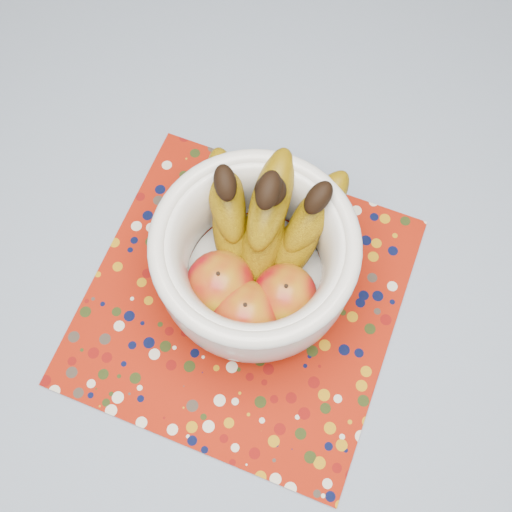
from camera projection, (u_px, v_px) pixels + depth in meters
The scene contains 4 objects.
table at pixel (269, 323), 0.89m from camera, with size 1.20×1.20×0.75m.
tablecloth at pixel (270, 307), 0.81m from camera, with size 1.32×1.32×0.01m, color #6379A6.
placemat at pixel (243, 300), 0.81m from camera, with size 0.40×0.40×0.00m, color maroon.
fruit_bowl at pixel (259, 250), 0.74m from camera, with size 0.27×0.27×0.20m.
Camera 1 is at (0.04, -0.22, 1.54)m, focal length 42.00 mm.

